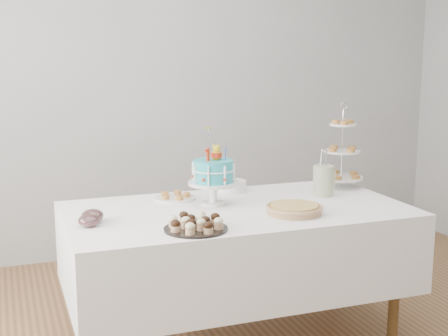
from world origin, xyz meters
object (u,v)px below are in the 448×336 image
object	(u,v)px
jam_bowl_b	(92,216)
table	(237,246)
birthday_cake	(213,184)
jam_bowl_a	(89,221)
plate_stack	(232,186)
tiered_stand	(342,152)
utensil_pitcher	(323,179)
pie	(294,209)
cupcake_tray	(196,223)
pastry_plate	(175,197)

from	to	relation	value
jam_bowl_b	table	bearing A→B (deg)	1.39
table	birthday_cake	size ratio (longest dim) A/B	4.29
jam_bowl_a	plate_stack	bearing A→B (deg)	27.36
tiered_stand	utensil_pitcher	xyz separation A→B (m)	(-0.23, -0.18, -0.13)
pie	jam_bowl_a	size ratio (longest dim) A/B	2.88
pie	utensil_pitcher	world-z (taller)	utensil_pitcher
birthday_cake	table	bearing A→B (deg)	-61.87
plate_stack	jam_bowl_a	bearing A→B (deg)	-152.64
table	birthday_cake	xyz separation A→B (m)	(-0.10, 0.12, 0.35)
tiered_stand	jam_bowl_a	world-z (taller)	tiered_stand
tiered_stand	plate_stack	distance (m)	0.75
table	utensil_pitcher	distance (m)	0.70
cupcake_tray	jam_bowl_a	distance (m)	0.55
table	jam_bowl_a	xyz separation A→B (m)	(-0.84, -0.10, 0.26)
tiered_stand	pastry_plate	bearing A→B (deg)	178.25
birthday_cake	tiered_stand	size ratio (longest dim) A/B	0.81
tiered_stand	jam_bowl_a	bearing A→B (deg)	-167.02
tiered_stand	jam_bowl_b	size ratio (longest dim) A/B	4.76
cupcake_tray	jam_bowl_a	bearing A→B (deg)	153.97
jam_bowl_a	jam_bowl_b	bearing A→B (deg)	69.74
pie	tiered_stand	size ratio (longest dim) A/B	0.57
pie	utensil_pitcher	distance (m)	0.49
jam_bowl_a	table	bearing A→B (deg)	6.64
table	tiered_stand	xyz separation A→B (m)	(0.84, 0.29, 0.46)
birthday_cake	pie	distance (m)	0.49
pie	plate_stack	size ratio (longest dim) A/B	1.76
pie	tiered_stand	xyz separation A→B (m)	(0.59, 0.51, 0.20)
birthday_cake	plate_stack	xyz separation A→B (m)	(0.22, 0.28, -0.09)
cupcake_tray	jam_bowl_b	size ratio (longest dim) A/B	2.75
plate_stack	jam_bowl_b	bearing A→B (deg)	-155.78
tiered_stand	table	bearing A→B (deg)	-160.98
jam_bowl_a	birthday_cake	bearing A→B (deg)	16.07
pie	tiered_stand	distance (m)	0.81
jam_bowl_a	cupcake_tray	bearing A→B (deg)	-26.03
pastry_plate	cupcake_tray	bearing A→B (deg)	-96.58
table	utensil_pitcher	world-z (taller)	utensil_pitcher
cupcake_tray	utensil_pitcher	size ratio (longest dim) A/B	1.13
cupcake_tray	plate_stack	size ratio (longest dim) A/B	1.79
plate_stack	jam_bowl_b	distance (m)	1.02
table	pie	world-z (taller)	pie
plate_stack	jam_bowl_a	world-z (taller)	plate_stack
table	utensil_pitcher	bearing A→B (deg)	9.90
utensil_pitcher	pastry_plate	bearing A→B (deg)	-168.96
jam_bowl_a	pastry_plate	bearing A→B (deg)	36.64
tiered_stand	pastry_plate	size ratio (longest dim) A/B	2.26
table	plate_stack	size ratio (longest dim) A/B	10.71
cupcake_tray	table	bearing A→B (deg)	43.96
table	jam_bowl_a	size ratio (longest dim) A/B	17.54
birthday_cake	jam_bowl_b	distance (m)	0.73
birthday_cake	plate_stack	bearing A→B (deg)	38.73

